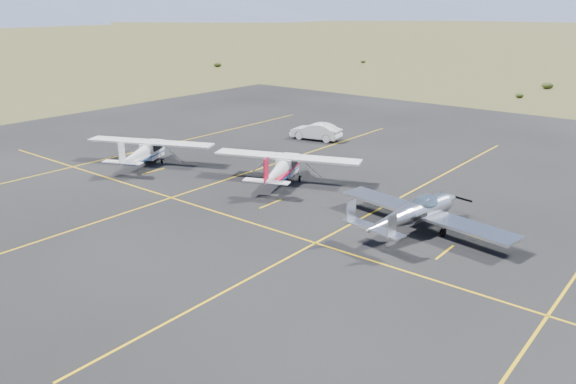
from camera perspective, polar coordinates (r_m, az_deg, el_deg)
ground at (r=31.98m, az=12.09°, el=-2.63°), size 1600.00×1600.00×0.00m
apron at (r=35.41m, az=2.00°, el=-0.11°), size 72.00×72.00×0.02m
aircraft_low_wing at (r=29.82m, az=12.84°, el=-2.05°), size 7.52×10.39×2.24m
aircraft_cessna at (r=36.88m, az=-0.60°, el=2.51°), size 7.12×9.84×2.55m
aircraft_plain at (r=42.45m, az=-14.40°, el=4.04°), size 7.12×9.47×2.48m
sedan at (r=49.37m, az=2.85°, el=6.17°), size 2.35×4.67×1.47m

